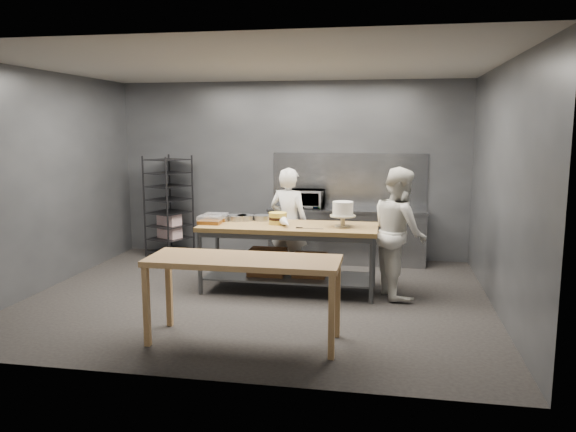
{
  "coord_description": "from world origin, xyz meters",
  "views": [
    {
      "loc": [
        1.67,
        -7.01,
        2.24
      ],
      "look_at": [
        0.34,
        0.32,
        1.05
      ],
      "focal_mm": 35.0,
      "sensor_mm": 36.0,
      "label": 1
    }
  ],
  "objects_px": {
    "chef_right": "(399,232)",
    "chef_behind": "(289,223)",
    "near_counter": "(243,266)",
    "work_table": "(287,250)",
    "microwave": "(307,199)",
    "speed_rack": "(169,207)",
    "frosted_cake_stand": "(343,210)",
    "layer_cake": "(278,218)"
  },
  "relations": [
    {
      "from": "near_counter",
      "to": "chef_behind",
      "type": "xyz_separation_m",
      "value": [
        0.02,
        2.56,
        0.01
      ]
    },
    {
      "from": "near_counter",
      "to": "layer_cake",
      "type": "bearing_deg",
      "value": 90.78
    },
    {
      "from": "work_table",
      "to": "layer_cake",
      "type": "bearing_deg",
      "value": 168.5
    },
    {
      "from": "frosted_cake_stand",
      "to": "microwave",
      "type": "bearing_deg",
      "value": 112.06
    },
    {
      "from": "work_table",
      "to": "frosted_cake_stand",
      "type": "height_order",
      "value": "frosted_cake_stand"
    },
    {
      "from": "chef_right",
      "to": "frosted_cake_stand",
      "type": "xyz_separation_m",
      "value": [
        -0.74,
        -0.06,
        0.28
      ]
    },
    {
      "from": "work_table",
      "to": "microwave",
      "type": "relative_size",
      "value": 4.43
    },
    {
      "from": "near_counter",
      "to": "work_table",
      "type": "bearing_deg",
      "value": 86.73
    },
    {
      "from": "chef_right",
      "to": "frosted_cake_stand",
      "type": "relative_size",
      "value": 5.07
    },
    {
      "from": "microwave",
      "to": "layer_cake",
      "type": "xyz_separation_m",
      "value": [
        -0.15,
        -1.77,
        -0.05
      ]
    },
    {
      "from": "microwave",
      "to": "frosted_cake_stand",
      "type": "relative_size",
      "value": 1.59
    },
    {
      "from": "chef_right",
      "to": "microwave",
      "type": "height_order",
      "value": "chef_right"
    },
    {
      "from": "chef_behind",
      "to": "layer_cake",
      "type": "height_order",
      "value": "chef_behind"
    },
    {
      "from": "near_counter",
      "to": "speed_rack",
      "type": "distance_m",
      "value": 4.3
    },
    {
      "from": "work_table",
      "to": "chef_right",
      "type": "distance_m",
      "value": 1.53
    },
    {
      "from": "chef_behind",
      "to": "near_counter",
      "type": "bearing_deg",
      "value": 105.98
    },
    {
      "from": "work_table",
      "to": "chef_right",
      "type": "xyz_separation_m",
      "value": [
        1.5,
        0.03,
        0.29
      ]
    },
    {
      "from": "near_counter",
      "to": "speed_rack",
      "type": "relative_size",
      "value": 1.14
    },
    {
      "from": "frosted_cake_stand",
      "to": "chef_right",
      "type": "bearing_deg",
      "value": 4.79
    },
    {
      "from": "near_counter",
      "to": "chef_right",
      "type": "xyz_separation_m",
      "value": [
        1.61,
        1.95,
        0.05
      ]
    },
    {
      "from": "chef_behind",
      "to": "microwave",
      "type": "distance_m",
      "value": 1.19
    },
    {
      "from": "work_table",
      "to": "layer_cake",
      "type": "height_order",
      "value": "layer_cake"
    },
    {
      "from": "microwave",
      "to": "layer_cake",
      "type": "distance_m",
      "value": 1.78
    },
    {
      "from": "work_table",
      "to": "chef_behind",
      "type": "xyz_separation_m",
      "value": [
        -0.09,
        0.63,
        0.25
      ]
    },
    {
      "from": "chef_right",
      "to": "microwave",
      "type": "xyz_separation_m",
      "value": [
        -1.48,
        1.77,
        0.19
      ]
    },
    {
      "from": "microwave",
      "to": "work_table",
      "type": "bearing_deg",
      "value": -90.44
    },
    {
      "from": "near_counter",
      "to": "chef_behind",
      "type": "relative_size",
      "value": 1.21
    },
    {
      "from": "speed_rack",
      "to": "chef_behind",
      "type": "distance_m",
      "value": 2.55
    },
    {
      "from": "near_counter",
      "to": "layer_cake",
      "type": "distance_m",
      "value": 1.96
    },
    {
      "from": "work_table",
      "to": "microwave",
      "type": "height_order",
      "value": "microwave"
    },
    {
      "from": "speed_rack",
      "to": "frosted_cake_stand",
      "type": "xyz_separation_m",
      "value": [
        3.16,
        -1.75,
        0.28
      ]
    },
    {
      "from": "speed_rack",
      "to": "work_table",
      "type": "bearing_deg",
      "value": -35.51
    },
    {
      "from": "work_table",
      "to": "frosted_cake_stand",
      "type": "bearing_deg",
      "value": -2.56
    },
    {
      "from": "near_counter",
      "to": "speed_rack",
      "type": "xyz_separation_m",
      "value": [
        -2.3,
        3.64,
        0.04
      ]
    },
    {
      "from": "work_table",
      "to": "layer_cake",
      "type": "relative_size",
      "value": 9.9
    },
    {
      "from": "chef_right",
      "to": "chef_behind",
      "type": "bearing_deg",
      "value": 51.31
    },
    {
      "from": "chef_right",
      "to": "work_table",
      "type": "bearing_deg",
      "value": 73.24
    },
    {
      "from": "microwave",
      "to": "frosted_cake_stand",
      "type": "bearing_deg",
      "value": -67.94
    },
    {
      "from": "near_counter",
      "to": "frosted_cake_stand",
      "type": "height_order",
      "value": "frosted_cake_stand"
    },
    {
      "from": "microwave",
      "to": "layer_cake",
      "type": "bearing_deg",
      "value": -94.85
    },
    {
      "from": "chef_behind",
      "to": "microwave",
      "type": "bearing_deg",
      "value": -78.9
    },
    {
      "from": "chef_behind",
      "to": "chef_right",
      "type": "relative_size",
      "value": 0.96
    }
  ]
}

